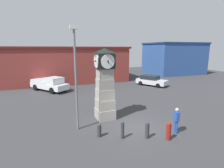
% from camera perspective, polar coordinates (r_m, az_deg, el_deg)
% --- Properties ---
extents(ground_plane, '(70.23, 70.23, 0.00)m').
position_cam_1_polar(ground_plane, '(12.77, 7.74, -14.03)').
color(ground_plane, '#38383A').
extents(clock_tower, '(1.73, 1.66, 5.52)m').
position_cam_1_polar(clock_tower, '(13.46, -2.37, -0.29)').
color(clock_tower, '#9E998F').
rests_on(clock_tower, ground_plane).
extents(bollard_near_tower, '(0.29, 0.29, 1.13)m').
position_cam_1_polar(bollard_near_tower, '(11.51, 18.00, -14.36)').
color(bollard_near_tower, maroon).
rests_on(bollard_near_tower, ground_plane).
extents(bollard_mid_row, '(0.26, 0.26, 1.06)m').
position_cam_1_polar(bollard_mid_row, '(11.39, 11.42, -14.50)').
color(bollard_mid_row, '#333338').
rests_on(bollard_mid_row, ground_plane).
extents(bollard_far_row, '(0.22, 0.22, 1.12)m').
position_cam_1_polar(bollard_far_row, '(11.16, 3.45, -14.68)').
color(bollard_far_row, '#333338').
rests_on(bollard_far_row, ground_plane).
extents(bollard_end_row, '(0.26, 0.26, 0.87)m').
position_cam_1_polar(bollard_end_row, '(11.41, -4.17, -14.77)').
color(bollard_end_row, '#333338').
rests_on(bollard_end_row, ground_plane).
extents(car_end_of_row, '(3.76, 4.83, 1.51)m').
position_cam_1_polar(car_end_of_row, '(26.83, 12.70, 1.16)').
color(car_end_of_row, silver).
rests_on(car_end_of_row, ground_plane).
extents(pickup_truck, '(4.72, 5.68, 1.85)m').
position_cam_1_polar(pickup_truck, '(24.33, -19.78, 0.08)').
color(pickup_truck, silver).
rests_on(pickup_truck, ground_plane).
extents(pedestrian_near_bench, '(0.31, 0.44, 1.72)m').
position_cam_1_polar(pedestrian_near_bench, '(12.35, 20.28, -10.60)').
color(pedestrian_near_bench, '#264CA5').
rests_on(pedestrian_near_bench, ground_plane).
extents(street_lamp_near_road, '(0.50, 0.24, 6.90)m').
position_cam_1_polar(street_lamp_near_road, '(11.59, -11.79, 3.67)').
color(street_lamp_near_road, slate).
rests_on(street_lamp_near_road, ground_plane).
extents(warehouse_blue_far, '(20.30, 12.72, 5.74)m').
position_cam_1_polar(warehouse_blue_far, '(32.05, -14.80, 6.53)').
color(warehouse_blue_far, maroon).
rests_on(warehouse_blue_far, ground_plane).
extents(storefront_low_left, '(11.84, 9.53, 6.67)m').
position_cam_1_polar(storefront_low_left, '(41.25, 19.43, 7.96)').
color(storefront_low_left, '#2D5193').
rests_on(storefront_low_left, ground_plane).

